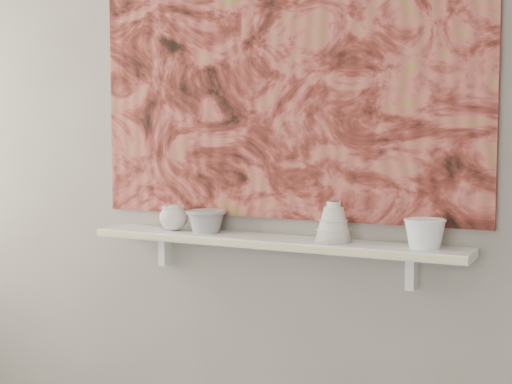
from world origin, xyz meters
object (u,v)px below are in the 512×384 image
Objects in this scene: bowl_grey at (206,221)px; bell_vessel at (334,222)px; shelf at (270,242)px; painting at (280,65)px; cup_cream at (174,218)px; bowl_white at (425,233)px.

bell_vessel is at bearing 0.00° from bowl_grey.
bell_vessel reaches higher than shelf.
cup_cream is (-0.41, -0.08, -0.56)m from painting.
shelf is 0.63m from painting.
painting is at bearing 171.62° from bowl_white.
bowl_grey is at bearing 180.00° from bowl_white.
cup_cream is at bearing 180.00° from bowl_grey.
bowl_grey is (-0.26, 0.00, 0.06)m from shelf.
painting is 0.79m from bowl_white.
bowl_grey is 0.14m from cup_cream.
bell_vessel is (0.50, 0.00, 0.03)m from bowl_grey.
shelf is at bearing 180.00° from bowl_white.
bowl_white is (0.31, 0.00, -0.02)m from bell_vessel.
painting is 14.15× the size of cup_cream.
shelf is 10.48× the size of bowl_white.
shelf is 0.41m from cup_cream.
cup_cream reaches higher than bowl_grey.
bowl_grey is at bearing 0.00° from cup_cream.
cup_cream is 0.95m from bowl_white.
painting is at bearing 16.95° from bowl_grey.
bowl_white is at bearing -8.38° from painting.
bell_vessel reaches higher than bowl_white.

